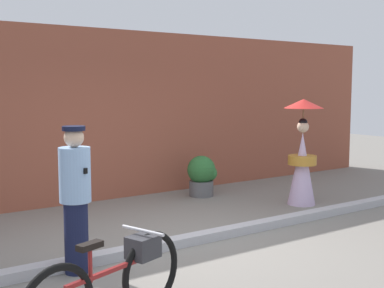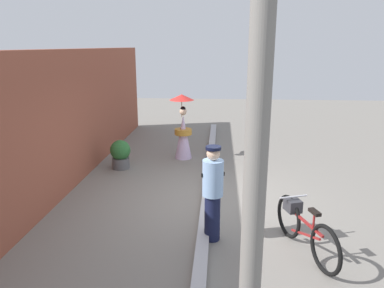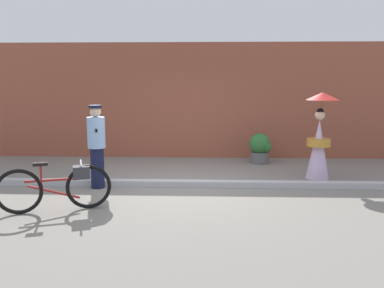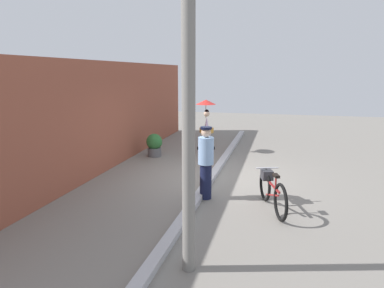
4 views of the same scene
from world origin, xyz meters
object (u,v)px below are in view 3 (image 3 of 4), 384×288
Objects in this scene: potted_plant_by_door at (260,148)px; person_with_parasol at (319,138)px; bicycle_near_officer at (58,186)px; person_officer at (97,144)px.

person_with_parasol is at bearing -56.11° from potted_plant_by_door.
potted_plant_by_door is (3.71, 3.91, -0.01)m from bicycle_near_officer.
person_officer is 4.29m from potted_plant_by_door.
bicycle_near_officer is 0.93× the size of person_with_parasol.
bicycle_near_officer is 2.25× the size of potted_plant_by_door.
potted_plant_by_door is at bearing 46.48° from bicycle_near_officer.
person_with_parasol is (4.74, 2.37, 0.46)m from bicycle_near_officer.
person_with_parasol is 1.91m from potted_plant_by_door.
person_officer reaches higher than potted_plant_by_door.
person_officer is at bearing -168.13° from person_with_parasol.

